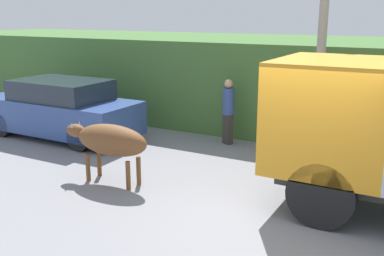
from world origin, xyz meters
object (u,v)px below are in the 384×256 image
object	(u,v)px
utility_pole	(322,40)
pedestrian_on_hill	(228,108)
parked_suv	(60,109)
brown_cow	(110,140)

from	to	relation	value
utility_pole	pedestrian_on_hill	bearing A→B (deg)	-176.00
parked_suv	utility_pole	bearing A→B (deg)	15.34
brown_cow	utility_pole	world-z (taller)	utility_pole
pedestrian_on_hill	utility_pole	world-z (taller)	utility_pole
parked_suv	pedestrian_on_hill	world-z (taller)	pedestrian_on_hill
parked_suv	utility_pole	world-z (taller)	utility_pole
brown_cow	utility_pole	size ratio (longest dim) A/B	0.38
parked_suv	pedestrian_on_hill	bearing A→B (deg)	20.57
brown_cow	pedestrian_on_hill	world-z (taller)	pedestrian_on_hill
brown_cow	pedestrian_on_hill	size ratio (longest dim) A/B	1.16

